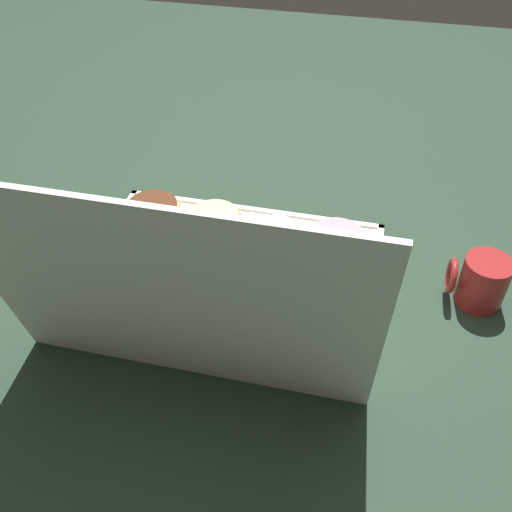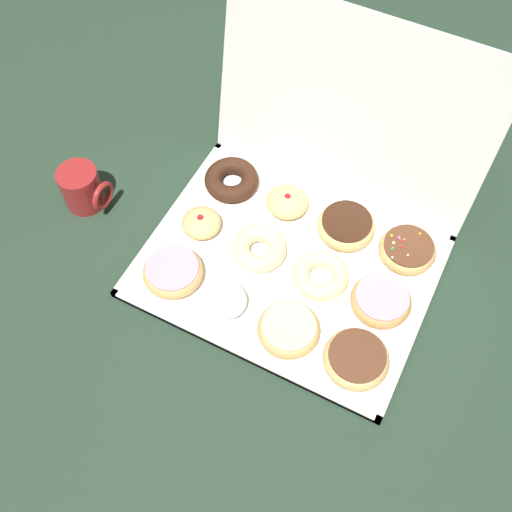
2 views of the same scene
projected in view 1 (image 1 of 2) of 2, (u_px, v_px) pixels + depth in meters
ground_plane at (228, 279)px, 1.09m from camera, size 3.00×3.00×0.00m
donut_box at (228, 277)px, 1.09m from camera, size 0.56×0.43×0.01m
box_lid_open at (173, 305)px, 0.77m from camera, size 0.56×0.10×0.40m
pink_frosted_donut_0 at (337, 240)px, 1.13m from camera, size 0.12×0.12×0.04m
powdered_filled_donut_1 at (277, 229)px, 1.16m from camera, size 0.08×0.08×0.04m
glazed_ring_donut_2 at (214, 220)px, 1.18m from camera, size 0.12×0.12×0.04m
chocolate_frosted_donut_3 at (153, 211)px, 1.20m from camera, size 0.12×0.12×0.04m
jelly_filled_donut_4 at (333, 283)px, 1.04m from camera, size 0.08×0.08×0.05m
cruller_donut_5 at (261, 273)px, 1.06m from camera, size 0.11×0.11×0.04m
cruller_donut_6 at (192, 263)px, 1.08m from camera, size 0.11×0.11×0.04m
pink_frosted_donut_7 at (131, 251)px, 1.11m from camera, size 0.12×0.12×0.04m
chocolate_cake_ring_donut_8 at (322, 337)px, 0.94m from camera, size 0.12×0.12×0.04m
jelly_filled_donut_9 at (244, 323)px, 0.97m from camera, size 0.09×0.09×0.05m
chocolate_frosted_donut_10 at (170, 310)px, 0.99m from camera, size 0.12×0.12×0.04m
sprinkle_donut_11 at (99, 300)px, 1.01m from camera, size 0.12×0.12×0.04m
coffee_mug at (481, 281)px, 1.02m from camera, size 0.10×0.08×0.10m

